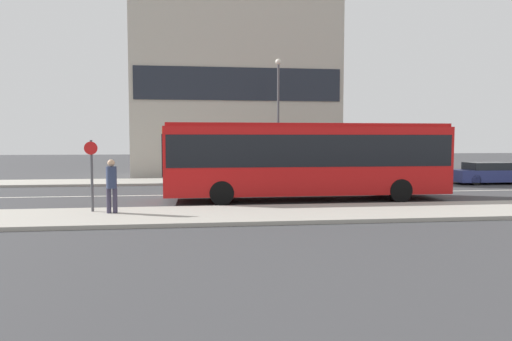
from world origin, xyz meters
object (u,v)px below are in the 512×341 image
object	(u,v)px
parked_car_0	(490,173)
bus_stop_sign	(92,170)
street_lamp	(278,107)
city_bus	(306,156)
pedestrian_near_stop	(112,182)

from	to	relation	value
parked_car_0	bus_stop_sign	bearing A→B (deg)	-156.99
bus_stop_sign	street_lamp	size ratio (longest dim) A/B	0.34
city_bus	street_lamp	size ratio (longest dim) A/B	1.65
parked_car_0	city_bus	bearing A→B (deg)	-155.23
pedestrian_near_stop	street_lamp	size ratio (longest dim) A/B	0.25
city_bus	parked_car_0	size ratio (longest dim) A/B	2.68
pedestrian_near_stop	street_lamp	bearing A→B (deg)	-127.41
city_bus	bus_stop_sign	world-z (taller)	city_bus
street_lamp	bus_stop_sign	bearing A→B (deg)	-127.17
pedestrian_near_stop	street_lamp	world-z (taller)	street_lamp
parked_car_0	pedestrian_near_stop	xyz separation A→B (m)	(-19.74, -9.12, 0.55)
city_bus	bus_stop_sign	xyz separation A→B (m)	(-8.16, -3.01, -0.31)
city_bus	parked_car_0	xyz separation A→B (m)	(12.30, 5.68, -1.27)
parked_car_0	pedestrian_near_stop	world-z (taller)	pedestrian_near_stop
city_bus	pedestrian_near_stop	world-z (taller)	city_bus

